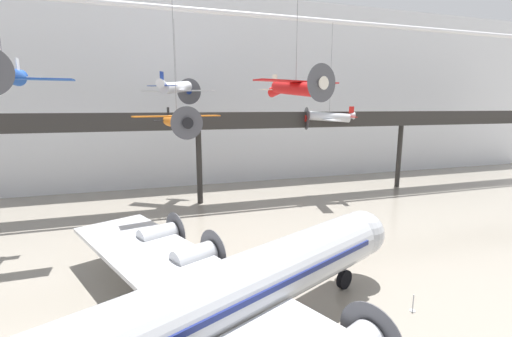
{
  "coord_description": "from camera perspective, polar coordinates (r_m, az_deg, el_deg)",
  "views": [
    {
      "loc": [
        -6.03,
        -14.07,
        12.16
      ],
      "look_at": [
        0.63,
        6.78,
        8.16
      ],
      "focal_mm": 24.0,
      "sensor_mm": 36.0,
      "label": 1
    }
  ],
  "objects": [
    {
      "name": "stanchion_barrier",
      "position": [
        24.07,
        24.67,
        -20.12
      ],
      "size": [
        0.36,
        0.36,
        1.08
      ],
      "color": "#B2B5BA",
      "rests_on": "ground"
    },
    {
      "name": "suspended_plane_orange_highwing",
      "position": [
        29.8,
        -13.05,
        7.74
      ],
      "size": [
        7.34,
        6.07,
        12.66
      ],
      "rotation": [
        0.0,
        0.0,
        4.92
      ],
      "color": "orange"
    },
    {
      "name": "suspended_plane_red_highwing",
      "position": [
        27.63,
        6.67,
        13.25
      ],
      "size": [
        7.7,
        6.46,
        9.94
      ],
      "rotation": [
        0.0,
        0.0,
        4.99
      ],
      "color": "red"
    },
    {
      "name": "suspended_plane_blue_trainer",
      "position": [
        31.77,
        -36.39,
        12.6
      ],
      "size": [
        9.18,
        7.48,
        9.68
      ],
      "rotation": [
        0.0,
        0.0,
        4.73
      ],
      "color": "#1E4CAD"
    },
    {
      "name": "airliner_silver_main",
      "position": [
        16.84,
        -7.28,
        -21.16
      ],
      "size": [
        26.87,
        31.62,
        9.47
      ],
      "rotation": [
        0.0,
        0.0,
        0.42
      ],
      "color": "#B7BABF",
      "rests_on": "ground"
    },
    {
      "name": "info_sign_pedestal",
      "position": [
        22.06,
        17.57,
        -22.21
      ],
      "size": [
        0.27,
        0.75,
        1.24
      ],
      "rotation": [
        0.0,
        0.0,
        -0.3
      ],
      "color": "#4C4C51",
      "rests_on": "ground"
    },
    {
      "name": "suspended_plane_white_twin",
      "position": [
        44.42,
        -13.12,
        13.0
      ],
      "size": [
        8.95,
        8.12,
        10.03
      ],
      "rotation": [
        0.0,
        0.0,
        1.02
      ],
      "color": "silver"
    },
    {
      "name": "mezzanine_walkway",
      "position": [
        41.82,
        -9.45,
        6.91
      ],
      "size": [
        110.0,
        3.2,
        11.46
      ],
      "color": "#2D2B28",
      "rests_on": "ground"
    },
    {
      "name": "hangar_back_wall",
      "position": [
        54.42,
        -11.59,
        12.37
      ],
      "size": [
        140.0,
        3.0,
        28.55
      ],
      "color": "silver",
      "rests_on": "ground"
    },
    {
      "name": "suspended_plane_silver_racer",
      "position": [
        45.17,
        12.1,
        8.38
      ],
      "size": [
        6.71,
        8.11,
        13.05
      ],
      "rotation": [
        0.0,
        0.0,
        2.94
      ],
      "color": "silver"
    },
    {
      "name": "ceiling_truss_beam",
      "position": [
        43.02,
        -9.99,
        24.57
      ],
      "size": [
        120.0,
        0.6,
        0.6
      ],
      "color": "silver"
    }
  ]
}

